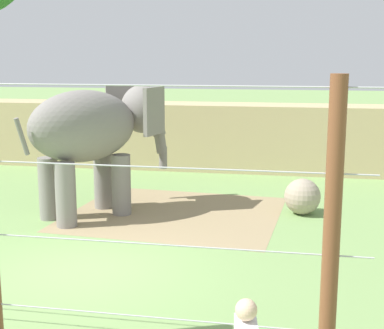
{
  "coord_description": "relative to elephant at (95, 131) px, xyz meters",
  "views": [
    {
      "loc": [
        3.91,
        -9.51,
        4.0
      ],
      "look_at": [
        1.44,
        3.67,
        1.4
      ],
      "focal_mm": 52.28,
      "sensor_mm": 36.0,
      "label": 1
    }
  ],
  "objects": [
    {
      "name": "ground_plane",
      "position": [
        1.05,
        -3.74,
        -2.16
      ],
      "size": [
        120.0,
        120.0,
        0.0
      ],
      "primitive_type": "plane",
      "color": "#759956"
    },
    {
      "name": "dirt_patch",
      "position": [
        1.95,
        0.39,
        -2.16
      ],
      "size": [
        5.63,
        5.07,
        0.01
      ],
      "primitive_type": "cube",
      "rotation": [
        0.0,
        0.0,
        -0.08
      ],
      "color": "#937F5B",
      "rests_on": "ground"
    },
    {
      "name": "embankment_wall",
      "position": [
        1.05,
        6.51,
        -0.99
      ],
      "size": [
        36.0,
        1.8,
        2.34
      ],
      "primitive_type": "cube",
      "color": "tan",
      "rests_on": "ground"
    },
    {
      "name": "elephant",
      "position": [
        0.0,
        0.0,
        0.0
      ],
      "size": [
        3.43,
        3.86,
        3.26
      ],
      "color": "gray",
      "rests_on": "ground"
    },
    {
      "name": "enrichment_ball",
      "position": [
        5.18,
        0.96,
        -1.7
      ],
      "size": [
        0.93,
        0.93,
        0.93
      ],
      "primitive_type": "sphere",
      "color": "gray",
      "rests_on": "ground"
    }
  ]
}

